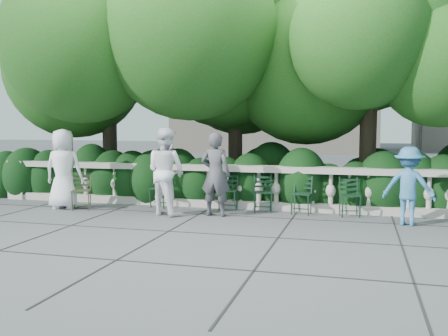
% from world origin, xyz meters
% --- Properties ---
extents(ground, '(90.00, 90.00, 0.00)m').
position_xyz_m(ground, '(0.00, 0.00, 0.00)').
color(ground, '#4A4D51').
rests_on(ground, ground).
extents(balustrade, '(12.00, 0.44, 1.00)m').
position_xyz_m(balustrade, '(0.00, 1.80, 0.49)').
color(balustrade, '#9E998E').
rests_on(balustrade, ground).
extents(shrub_hedge, '(15.00, 2.60, 1.70)m').
position_xyz_m(shrub_hedge, '(0.00, 3.00, 0.00)').
color(shrub_hedge, black).
rests_on(shrub_hedge, ground).
extents(tree_canopy, '(15.04, 6.52, 6.78)m').
position_xyz_m(tree_canopy, '(0.69, 3.19, 3.96)').
color(tree_canopy, '#3F3023').
rests_on(tree_canopy, ground).
extents(chair_a, '(0.53, 0.56, 0.84)m').
position_xyz_m(chair_a, '(-1.68, 1.27, 0.00)').
color(chair_a, black).
rests_on(chair_a, ground).
extents(chair_b, '(0.48, 0.52, 0.84)m').
position_xyz_m(chair_b, '(-0.02, 1.32, 0.00)').
color(chair_b, black).
rests_on(chair_b, ground).
extents(chair_c, '(0.48, 0.51, 0.84)m').
position_xyz_m(chair_c, '(1.62, 1.24, 0.00)').
color(chair_c, black).
rests_on(chair_c, ground).
extents(chair_e, '(0.54, 0.57, 0.84)m').
position_xyz_m(chair_e, '(0.81, 1.28, 0.00)').
color(chair_e, black).
rests_on(chair_e, ground).
extents(chair_f, '(0.53, 0.56, 0.84)m').
position_xyz_m(chair_f, '(2.67, 1.25, 0.00)').
color(chair_f, black).
rests_on(chair_f, ground).
extents(chair_weathered, '(0.60, 0.62, 0.84)m').
position_xyz_m(chair_weathered, '(-3.19, 0.48, 0.00)').
color(chair_weathered, black).
rests_on(chair_weathered, ground).
extents(person_businessman, '(0.95, 0.67, 1.84)m').
position_xyz_m(person_businessman, '(-3.73, 0.68, 0.92)').
color(person_businessman, white).
rests_on(person_businessman, ground).
extents(person_woman_grey, '(0.67, 0.46, 1.78)m').
position_xyz_m(person_woman_grey, '(-0.11, 0.71, 0.89)').
color(person_woman_grey, '#444349').
rests_on(person_woman_grey, ground).
extents(person_casual_man, '(1.11, 1.00, 1.87)m').
position_xyz_m(person_casual_man, '(-1.18, 0.61, 0.93)').
color(person_casual_man, white).
rests_on(person_casual_man, ground).
extents(person_older_blue, '(1.07, 0.76, 1.51)m').
position_xyz_m(person_older_blue, '(3.74, 0.77, 0.76)').
color(person_older_blue, teal).
rests_on(person_older_blue, ground).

